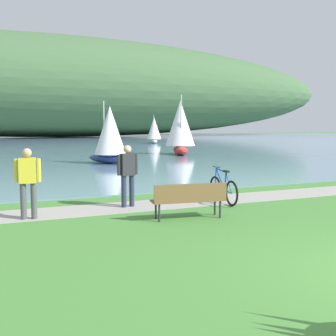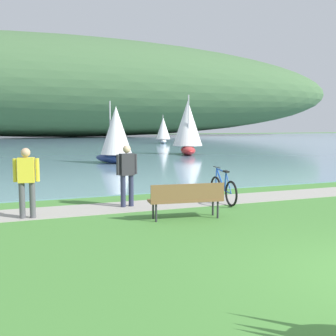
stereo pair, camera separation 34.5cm
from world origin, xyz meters
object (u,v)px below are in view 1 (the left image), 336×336
person_at_shoreline (128,172)px  sailboat_mid_bay (154,130)px  park_bench_near_camera (189,198)px  person_on_the_grass (28,179)px  bicycle_leaning_near_bench (223,189)px  sailboat_far_off (110,134)px  sailboat_toward_hillside (180,127)px

person_at_shoreline → sailboat_mid_bay: 39.51m
park_bench_near_camera → person_on_the_grass: size_ratio=1.08×
bicycle_leaning_near_bench → person_at_shoreline: 2.84m
bicycle_leaning_near_bench → sailboat_mid_bay: sailboat_mid_bay is taller
person_on_the_grass → sailboat_far_off: bearing=67.5°
sailboat_far_off → sailboat_mid_bay: bearing=63.8°
person_at_shoreline → sailboat_toward_hillside: sailboat_toward_hillside is taller
park_bench_near_camera → person_at_shoreline: (-0.93, 1.96, 0.46)m
sailboat_far_off → sailboat_toward_hillside: bearing=37.9°
sailboat_toward_hillside → sailboat_far_off: size_ratio=1.23×
bicycle_leaning_near_bench → park_bench_near_camera: bearing=-140.2°
park_bench_near_camera → person_on_the_grass: 3.87m
bicycle_leaning_near_bench → sailboat_mid_bay: (11.90, 37.13, 1.29)m
person_at_shoreline → sailboat_toward_hillside: bearing=61.5°
park_bench_near_camera → sailboat_toward_hillside: sailboat_toward_hillside is taller
park_bench_near_camera → person_on_the_grass: person_on_the_grass is taller
park_bench_near_camera → sailboat_far_off: bearing=82.9°
sailboat_mid_bay → sailboat_toward_hillside: size_ratio=0.78×
sailboat_toward_hillside → person_on_the_grass: bearing=-123.8°
sailboat_mid_bay → sailboat_toward_hillside: bearing=-104.8°
person_at_shoreline → sailboat_toward_hillside: 20.31m
bicycle_leaning_near_bench → sailboat_toward_hillside: bearing=69.3°
sailboat_mid_bay → sailboat_far_off: 27.01m
person_at_shoreline → person_on_the_grass: (-2.63, -0.51, 0.00)m
bicycle_leaning_near_bench → person_on_the_grass: (-5.37, -0.06, 0.58)m
park_bench_near_camera → sailboat_mid_bay: 41.02m
person_at_shoreline → sailboat_mid_bay: size_ratio=0.49×
sailboat_toward_hillside → sailboat_far_off: (-6.92, -5.38, -0.40)m
park_bench_near_camera → bicycle_leaning_near_bench: 2.37m
park_bench_near_camera → sailboat_far_off: 14.56m
park_bench_near_camera → sailboat_mid_bay: bearing=70.5°
bicycle_leaning_near_bench → person_at_shoreline: bearing=170.8°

